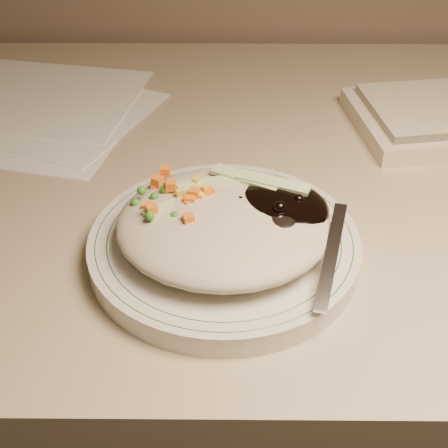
{
  "coord_description": "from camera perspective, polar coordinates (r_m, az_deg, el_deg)",
  "views": [
    {
      "loc": [
        -0.11,
        0.77,
        1.12
      ],
      "look_at": [
        -0.11,
        1.21,
        0.78
      ],
      "focal_mm": 50.0,
      "sensor_mm": 36.0,
      "label": 1
    }
  ],
  "objects": [
    {
      "name": "papers",
      "position": [
        0.87,
        -17.93,
        10.11
      ],
      "size": [
        0.37,
        0.34,
        0.0
      ],
      "color": "white",
      "rests_on": "desk"
    },
    {
      "name": "desk",
      "position": [
        0.85,
        7.61,
        -5.64
      ],
      "size": [
        1.4,
        0.7,
        0.74
      ],
      "color": "tan",
      "rests_on": "ground"
    },
    {
      "name": "plate_rim",
      "position": [
        0.57,
        0.0,
        -1.28
      ],
      "size": [
        0.24,
        0.24,
        0.0
      ],
      "color": "#144723",
      "rests_on": "plate"
    },
    {
      "name": "plate",
      "position": [
        0.58,
        0.0,
        -2.05
      ],
      "size": [
        0.25,
        0.25,
        0.02
      ],
      "primitive_type": "cylinder",
      "color": "silver",
      "rests_on": "desk"
    },
    {
      "name": "meal",
      "position": [
        0.56,
        0.45,
        0.41
      ],
      "size": [
        0.21,
        0.19,
        0.05
      ],
      "color": "#B0A78F",
      "rests_on": "plate"
    }
  ]
}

